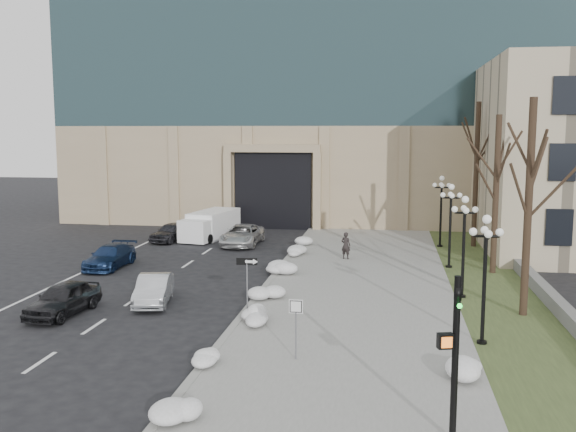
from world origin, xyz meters
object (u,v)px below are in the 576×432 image
box_truck (210,225)px  traffic_signal (454,362)px  one_way_sign (250,268)px  car_d (242,235)px  car_e (172,232)px  car_a (63,299)px  lamppost_b (464,233)px  pedestrian (346,246)px  keep_sign (296,316)px  car_c (110,257)px  lamppost_d (441,202)px  car_b (154,290)px  lamppost_a (485,262)px  lamppost_c (451,214)px

box_truck → traffic_signal: size_ratio=1.48×
one_way_sign → car_d: bearing=100.9°
car_e → one_way_sign: bearing=-46.8°
car_a → lamppost_b: bearing=22.5°
pedestrian → keep_sign: keep_sign is taller
car_c → box_truck: (2.87, 10.51, 0.29)m
car_c → lamppost_d: 21.04m
car_e → lamppost_d: bearing=15.1°
car_b → car_e: size_ratio=1.00×
car_e → car_c: bearing=-79.4°
pedestrian → keep_sign: 17.06m
car_e → box_truck: (2.31, 1.71, 0.26)m
traffic_signal → car_b: bearing=121.2°
one_way_sign → traffic_signal: 12.38m
car_d → one_way_sign: one_way_sign is taller
lamppost_a → keep_sign: bearing=-157.3°
car_a → car_b: size_ratio=1.04×
box_truck → pedestrian: bearing=-22.3°
lamppost_c → box_truck: bearing=153.5°
car_d → traffic_signal: traffic_signal is taller
lamppost_a → lamppost_d: size_ratio=1.00×
car_e → pedestrian: size_ratio=2.42×
pedestrian → car_d: bearing=-8.9°
car_b → pedestrian: bearing=42.1°
box_truck → car_e: bearing=-132.9°
car_c → traffic_signal: size_ratio=1.02×
car_d → traffic_signal: (11.28, -26.15, 1.42)m
car_e → traffic_signal: 31.55m
car_c → car_a: bearing=-76.6°
lamppost_a → lamppost_d: bearing=90.0°
car_c → pedestrian: 13.58m
car_b → traffic_signal: bearing=-55.3°
box_truck → keep_sign: (9.59, -23.61, 0.66)m
car_d → lamppost_b: size_ratio=1.04×
car_a → one_way_sign: size_ratio=1.64×
car_d → car_e: size_ratio=1.27×
lamppost_c → lamppost_a: bearing=-90.0°
car_b → box_truck: bearing=85.6°
car_c → lamppost_d: size_ratio=0.91×
box_truck → car_d: bearing=-29.3°
keep_sign → lamppost_a: size_ratio=0.45×
box_truck → lamppost_c: 17.95m
car_e → keep_sign: bearing=-47.2°
car_d → box_truck: bearing=140.4°
car_a → one_way_sign: one_way_sign is taller
keep_sign → traffic_signal: traffic_signal is taller
lamppost_d → car_b: bearing=-130.7°
traffic_signal → lamppost_c: lamppost_c is taller
lamppost_d → keep_sign: bearing=-106.0°
car_a → car_d: (3.74, 17.16, 0.00)m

